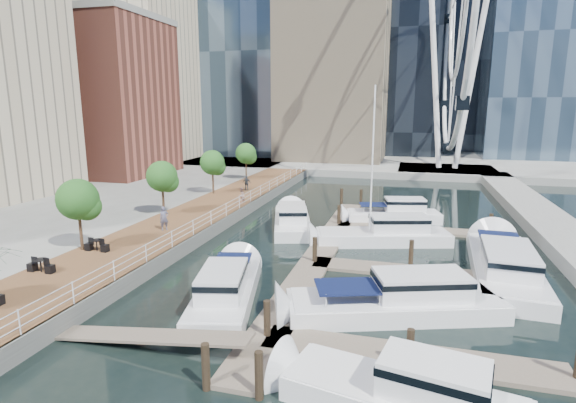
# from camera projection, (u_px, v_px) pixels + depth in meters

# --- Properties ---
(ground) EXTENTS (520.00, 520.00, 0.00)m
(ground) POSITION_uv_depth(u_px,v_px,m) (222.00, 311.00, 22.32)
(ground) COLOR black
(ground) RESTS_ON ground
(boardwalk) EXTENTS (6.00, 60.00, 1.00)m
(boardwalk) POSITION_uv_depth(u_px,v_px,m) (195.00, 219.00, 38.70)
(boardwalk) COLOR brown
(boardwalk) RESTS_ON ground
(seawall) EXTENTS (0.25, 60.00, 1.00)m
(seawall) POSITION_uv_depth(u_px,v_px,m) (228.00, 222.00, 37.93)
(seawall) COLOR #595954
(seawall) RESTS_ON ground
(land_far) EXTENTS (200.00, 114.00, 1.00)m
(land_far) POSITION_uv_depth(u_px,v_px,m) (377.00, 144.00, 118.52)
(land_far) COLOR gray
(land_far) RESTS_ON ground
(breakwater) EXTENTS (4.00, 60.00, 1.00)m
(breakwater) POSITION_uv_depth(u_px,v_px,m) (553.00, 228.00, 35.94)
(breakwater) COLOR gray
(breakwater) RESTS_ON ground
(pier) EXTENTS (14.00, 12.00, 1.00)m
(pier) POSITION_uv_depth(u_px,v_px,m) (446.00, 171.00, 67.70)
(pier) COLOR gray
(pier) RESTS_ON ground
(railing) EXTENTS (0.10, 60.00, 1.05)m
(railing) POSITION_uv_depth(u_px,v_px,m) (226.00, 210.00, 37.74)
(railing) COLOR white
(railing) RESTS_ON boardwalk
(floating_docks) EXTENTS (16.00, 34.00, 2.60)m
(floating_docks) POSITION_uv_depth(u_px,v_px,m) (395.00, 254.00, 29.59)
(floating_docks) COLOR #6D6051
(floating_docks) RESTS_ON ground
(midrise_condos) EXTENTS (19.00, 67.00, 28.00)m
(midrise_condos) POSITION_uv_depth(u_px,v_px,m) (49.00, 78.00, 53.55)
(midrise_condos) COLOR #BCAD8E
(midrise_condos) RESTS_ON ground
(street_trees) EXTENTS (2.60, 42.60, 4.60)m
(street_trees) POSITION_uv_depth(u_px,v_px,m) (162.00, 176.00, 37.60)
(street_trees) COLOR #3F2B1C
(street_trees) RESTS_ON ground
(cafe_tables) EXTENTS (2.50, 13.70, 0.74)m
(cafe_tables) POSITION_uv_depth(u_px,v_px,m) (17.00, 279.00, 22.83)
(cafe_tables) COLOR black
(cafe_tables) RESTS_ON ground
(yacht_foreground) EXTENTS (11.80, 6.62, 2.15)m
(yacht_foreground) POSITION_uv_depth(u_px,v_px,m) (394.00, 315.00, 21.95)
(yacht_foreground) COLOR white
(yacht_foreground) RESTS_ON ground
(pedestrian_near) EXTENTS (0.76, 0.75, 1.77)m
(pedestrian_near) POSITION_uv_depth(u_px,v_px,m) (164.00, 218.00, 33.31)
(pedestrian_near) COLOR #4D4E66
(pedestrian_near) RESTS_ON boardwalk
(pedestrian_mid) EXTENTS (0.76, 0.86, 1.50)m
(pedestrian_mid) POSITION_uv_depth(u_px,v_px,m) (241.00, 195.00, 42.69)
(pedestrian_mid) COLOR #9A726A
(pedestrian_mid) RESTS_ON boardwalk
(pedestrian_far) EXTENTS (0.98, 0.48, 1.63)m
(pedestrian_far) POSITION_uv_depth(u_px,v_px,m) (247.00, 183.00, 49.39)
(pedestrian_far) COLOR #353A42
(pedestrian_far) RESTS_ON boardwalk
(moored_yachts) EXTENTS (20.07, 30.44, 11.50)m
(moored_yachts) POSITION_uv_depth(u_px,v_px,m) (379.00, 253.00, 31.22)
(moored_yachts) COLOR white
(moored_yachts) RESTS_ON ground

